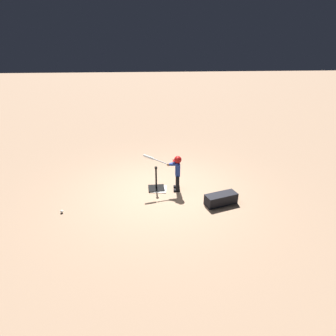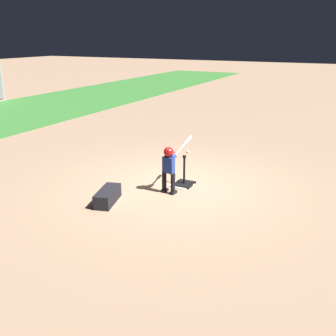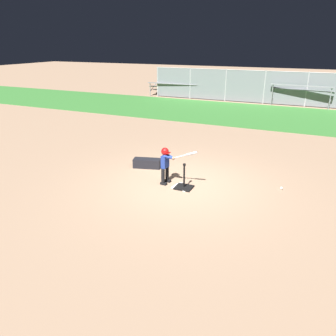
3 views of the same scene
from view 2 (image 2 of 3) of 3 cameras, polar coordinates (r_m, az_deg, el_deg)
name	(u,v)px [view 2 (image 2 of 3)]	position (r m, az deg, el deg)	size (l,w,h in m)	color
ground_plane	(176,185)	(8.97, 1.14, -2.45)	(90.00, 90.00, 0.00)	#93755B
home_plate	(182,185)	(8.94, 1.97, -2.48)	(0.44, 0.44, 0.02)	white
batting_tee	(184,181)	(8.95, 2.35, -1.91)	(0.46, 0.41, 0.70)	black
batter_child	(170,164)	(8.33, 0.26, 0.62)	(1.05, 0.33, 1.09)	black
baseball	(188,152)	(11.42, 2.92, 2.39)	(0.07, 0.07, 0.07)	white
equipment_bag	(108,196)	(8.09, -8.76, -4.05)	(0.84, 0.32, 0.28)	black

